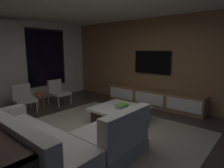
{
  "coord_description": "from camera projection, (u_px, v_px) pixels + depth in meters",
  "views": [
    {
      "loc": [
        -2.37,
        -2.66,
        1.73
      ],
      "look_at": [
        1.43,
        0.59,
        0.83
      ],
      "focal_mm": 30.45,
      "sensor_mm": 36.0,
      "label": 1
    }
  ],
  "objects": [
    {
      "name": "side_stool",
      "position": [
        40.0,
        96.0,
        5.66
      ],
      "size": [
        0.32,
        0.32,
        0.46
      ],
      "color": "#BF4C1E",
      "rests_on": "floor"
    },
    {
      "name": "coffee_table",
      "position": [
        120.0,
        114.0,
        4.63
      ],
      "size": [
        1.16,
        1.16,
        0.36
      ],
      "color": "#362721",
      "rests_on": "floor"
    },
    {
      "name": "area_rug",
      "position": [
        104.0,
        133.0,
        3.98
      ],
      "size": [
        3.2,
        3.8,
        0.01
      ],
      "primitive_type": "cube",
      "color": "gray",
      "rests_on": "floor"
    },
    {
      "name": "accent_chair_by_curtain",
      "position": [
        23.0,
        97.0,
        5.3
      ],
      "size": [
        0.61,
        0.63,
        0.78
      ],
      "color": "#B2ADA0",
      "rests_on": "floor"
    },
    {
      "name": "sectional_couch",
      "position": [
        52.0,
        142.0,
        3.02
      ],
      "size": [
        1.98,
        2.5,
        0.82
      ],
      "color": "gray",
      "rests_on": "floor"
    },
    {
      "name": "media_console",
      "position": [
        154.0,
        99.0,
        5.85
      ],
      "size": [
        0.46,
        3.1,
        0.52
      ],
      "color": "#8E6642",
      "rests_on": "floor"
    },
    {
      "name": "floor",
      "position": [
        88.0,
        138.0,
        3.79
      ],
      "size": [
        9.2,
        9.2,
        0.0
      ],
      "primitive_type": "plane",
      "color": "#332B26"
    },
    {
      "name": "accent_chair_near_window",
      "position": [
        58.0,
        91.0,
        6.1
      ],
      "size": [
        0.57,
        0.59,
        0.78
      ],
      "color": "#B2ADA0",
      "rests_on": "floor"
    },
    {
      "name": "book_stack_on_coffee_table",
      "position": [
        122.0,
        106.0,
        4.55
      ],
      "size": [
        0.29,
        0.22,
        0.09
      ],
      "color": "#BA3A60",
      "rests_on": "coffee_table"
    },
    {
      "name": "mounted_tv",
      "position": [
        152.0,
        62.0,
        5.91
      ],
      "size": [
        0.05,
        1.23,
        0.71
      ],
      "color": "black"
    },
    {
      "name": "media_wall",
      "position": [
        161.0,
        62.0,
        5.84
      ],
      "size": [
        0.12,
        7.8,
        2.7
      ],
      "color": "#8E6642",
      "rests_on": "floor"
    },
    {
      "name": "back_wall_with_window",
      "position": [
        6.0,
        63.0,
        5.82
      ],
      "size": [
        6.6,
        0.3,
        2.7
      ],
      "color": "silver",
      "rests_on": "floor"
    }
  ]
}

